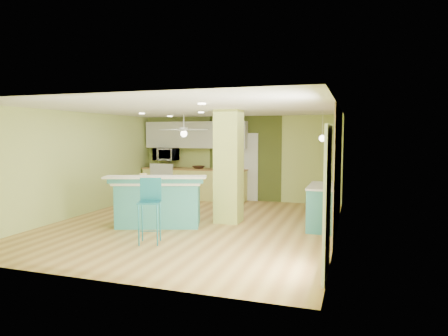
{
  "coord_description": "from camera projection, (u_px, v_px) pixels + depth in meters",
  "views": [
    {
      "loc": [
        3.32,
        -7.93,
        1.96
      ],
      "look_at": [
        0.57,
        0.4,
        1.22
      ],
      "focal_mm": 32.0,
      "sensor_mm": 36.0,
      "label": 1
    }
  ],
  "objects": [
    {
      "name": "kitchen_run",
      "position": [
        194.0,
        184.0,
        12.1
      ],
      "size": [
        3.25,
        0.63,
        0.94
      ],
      "color": "#E9E77A",
      "rests_on": "floor"
    },
    {
      "name": "wood_panel",
      "position": [
        338.0,
        169.0,
        8.24
      ],
      "size": [
        0.02,
        3.4,
        2.5
      ],
      "primitive_type": "cube",
      "color": "#896C4E",
      "rests_on": "floor"
    },
    {
      "name": "wall_left",
      "position": [
        77.0,
        164.0,
        9.54
      ],
      "size": [
        0.01,
        7.0,
        2.5
      ],
      "primitive_type": "cube",
      "color": "#BCCD6E",
      "rests_on": "floor"
    },
    {
      "name": "column",
      "position": [
        229.0,
        167.0,
        8.87
      ],
      "size": [
        0.55,
        0.55,
        2.5
      ],
      "primitive_type": "cube",
      "color": "#B1BE58",
      "rests_on": "floor"
    },
    {
      "name": "wall_front",
      "position": [
        91.0,
        188.0,
        5.29
      ],
      "size": [
        6.0,
        0.01,
        2.5
      ],
      "primitive_type": "cube",
      "color": "#BCCD6E",
      "rests_on": "floor"
    },
    {
      "name": "canister",
      "position": [
        143.0,
        177.0,
        8.63
      ],
      "size": [
        0.16,
        0.16,
        0.15
      ],
      "primitive_type": "cylinder",
      "color": "yellow",
      "rests_on": "peninsula"
    },
    {
      "name": "upper_cabinets",
      "position": [
        196.0,
        135.0,
        12.09
      ],
      "size": [
        3.2,
        0.34,
        0.8
      ],
      "primitive_type": "cube",
      "color": "silver",
      "rests_on": "wall_back"
    },
    {
      "name": "olive_accent",
      "position": [
        245.0,
        158.0,
        11.84
      ],
      "size": [
        2.2,
        0.02,
        2.5
      ],
      "primitive_type": "cube",
      "color": "#485321",
      "rests_on": "floor"
    },
    {
      "name": "pendant_lamp",
      "position": [
        322.0,
        138.0,
        8.43
      ],
      "size": [
        0.14,
        0.14,
        0.69
      ],
      "color": "silver",
      "rests_on": "ceiling"
    },
    {
      "name": "interior_door",
      "position": [
        244.0,
        167.0,
        11.83
      ],
      "size": [
        0.82,
        0.05,
        2.0
      ],
      "primitive_type": "cube",
      "color": "silver",
      "rests_on": "floor"
    },
    {
      "name": "ceiling",
      "position": [
        193.0,
        109.0,
        8.5
      ],
      "size": [
        6.0,
        7.0,
        0.01
      ],
      "primitive_type": "cube",
      "color": "white",
      "rests_on": "wall_back"
    },
    {
      "name": "fruit_bowl",
      "position": [
        199.0,
        167.0,
        11.93
      ],
      "size": [
        0.46,
        0.46,
        0.08
      ],
      "primitive_type": "imported",
      "rotation": [
        0.0,
        0.0,
        -0.43
      ],
      "color": "#3B2318",
      "rests_on": "kitchen_run"
    },
    {
      "name": "wall_right",
      "position": [
        338.0,
        172.0,
        7.66
      ],
      "size": [
        0.01,
        7.0,
        2.5
      ],
      "primitive_type": "cube",
      "color": "#BCCD6E",
      "rests_on": "floor"
    },
    {
      "name": "floor",
      "position": [
        193.0,
        225.0,
        8.71
      ],
      "size": [
        6.0,
        7.0,
        0.01
      ],
      "primitive_type": "cube",
      "color": "#A47439",
      "rests_on": "ground"
    },
    {
      "name": "french_door",
      "position": [
        327.0,
        201.0,
        5.51
      ],
      "size": [
        0.04,
        1.08,
        2.1
      ],
      "primitive_type": "cube",
      "color": "white",
      "rests_on": "floor"
    },
    {
      "name": "peninsula",
      "position": [
        159.0,
        202.0,
        8.6
      ],
      "size": [
        2.21,
        1.68,
        1.11
      ],
      "rotation": [
        0.0,
        0.0,
        0.33
      ],
      "color": "teal",
      "rests_on": "floor"
    },
    {
      "name": "microwave",
      "position": [
        166.0,
        154.0,
        12.32
      ],
      "size": [
        0.7,
        0.48,
        0.39
      ],
      "primitive_type": "imported",
      "color": "white",
      "rests_on": "wall_back"
    },
    {
      "name": "wall_back",
      "position": [
        238.0,
        158.0,
        11.92
      ],
      "size": [
        6.0,
        0.01,
        2.5
      ],
      "primitive_type": "cube",
      "color": "#BCCD6E",
      "rests_on": "floor"
    },
    {
      "name": "wall_decor",
      "position": [
        338.0,
        154.0,
        8.41
      ],
      "size": [
        0.03,
        0.9,
        0.7
      ],
      "primitive_type": "cube",
      "color": "brown",
      "rests_on": "wood_panel"
    },
    {
      "name": "ceiling_fan",
      "position": [
        184.0,
        130.0,
        10.77
      ],
      "size": [
        1.41,
        1.41,
        0.61
      ],
      "color": "silver",
      "rests_on": "ceiling"
    },
    {
      "name": "stove",
      "position": [
        166.0,
        183.0,
        12.39
      ],
      "size": [
        0.76,
        0.66,
        1.08
      ],
      "color": "silver",
      "rests_on": "floor"
    },
    {
      "name": "side_counter",
      "position": [
        323.0,
        206.0,
        8.41
      ],
      "size": [
        0.59,
        1.4,
        0.9
      ],
      "color": "teal",
      "rests_on": "floor"
    },
    {
      "name": "bar_stool",
      "position": [
        150.0,
        200.0,
        7.21
      ],
      "size": [
        0.49,
        0.49,
        1.17
      ],
      "rotation": [
        0.0,
        0.0,
        0.33
      ],
      "color": "#1C6D7F",
      "rests_on": "floor"
    }
  ]
}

